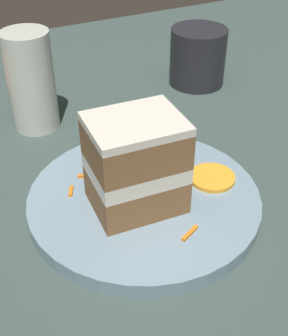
# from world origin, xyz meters

# --- Properties ---
(ground_plane) EXTENTS (6.00, 6.00, 0.00)m
(ground_plane) POSITION_xyz_m (0.00, 0.00, 0.00)
(ground_plane) COLOR black
(ground_plane) RESTS_ON ground
(dining_table) EXTENTS (1.27, 1.07, 0.03)m
(dining_table) POSITION_xyz_m (0.00, 0.00, 0.02)
(dining_table) COLOR #384742
(dining_table) RESTS_ON ground
(plate) EXTENTS (0.25, 0.25, 0.02)m
(plate) POSITION_xyz_m (0.03, 0.05, 0.04)
(plate) COLOR gray
(plate) RESTS_ON dining_table
(cake_slice) EXTENTS (0.09, 0.08, 0.10)m
(cake_slice) POSITION_xyz_m (0.04, 0.06, 0.10)
(cake_slice) COLOR brown
(cake_slice) RESTS_ON plate
(cream_dollop) EXTENTS (0.06, 0.05, 0.04)m
(cream_dollop) POSITION_xyz_m (-0.01, -0.02, 0.07)
(cream_dollop) COLOR silver
(cream_dollop) RESTS_ON plate
(orange_garnish) EXTENTS (0.05, 0.05, 0.00)m
(orange_garnish) POSITION_xyz_m (-0.05, 0.07, 0.05)
(orange_garnish) COLOR orange
(orange_garnish) RESTS_ON plate
(carrot_shreds_scatter) EXTENTS (0.10, 0.17, 0.00)m
(carrot_shreds_scatter) POSITION_xyz_m (0.05, 0.03, 0.05)
(carrot_shreds_scatter) COLOR orange
(carrot_shreds_scatter) RESTS_ON plate
(drinking_glass) EXTENTS (0.06, 0.06, 0.13)m
(drinking_glass) POSITION_xyz_m (0.08, -0.17, 0.09)
(drinking_glass) COLOR beige
(drinking_glass) RESTS_ON dining_table
(coffee_mug) EXTENTS (0.09, 0.09, 0.09)m
(coffee_mug) POSITION_xyz_m (-0.19, -0.18, 0.08)
(coffee_mug) COLOR #232328
(coffee_mug) RESTS_ON dining_table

